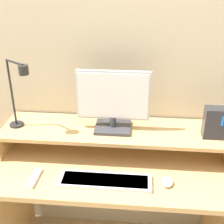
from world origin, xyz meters
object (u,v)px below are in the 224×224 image
Objects in this scene: desk_lamp at (18,91)px; router_dock at (214,123)px; keyboard at (105,181)px; mouse at (167,182)px; remote_control at (34,178)px; monitor at (113,101)px.

desk_lamp is 1.07m from router_dock.
keyboard is 5.65× the size of mouse.
monitor is at bearing 37.93° from remote_control.
router_dock is at bearing -4.00° from monitor.
desk_lamp is 0.92m from mouse.
monitor is at bearing 176.00° from router_dock.
router_dock is 1.10× the size of remote_control.
monitor is 0.85× the size of keyboard.
monitor is 0.43m from keyboard.
remote_control is at bearing -142.07° from monitor.
mouse reaches higher than keyboard.
monitor is 0.52m from mouse.
mouse is (0.81, -0.22, -0.38)m from desk_lamp.
mouse is (0.32, 0.02, 0.00)m from keyboard.
keyboard is at bearing -176.73° from mouse.
monitor is 0.58m from remote_control.
keyboard is at bearing -155.96° from router_dock.
monitor reaches higher than mouse.
router_dock is at bearing 43.32° from mouse.
monitor reaches higher than router_dock.
desk_lamp is at bearing -174.27° from monitor.
monitor is 1.01× the size of desk_lamp.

